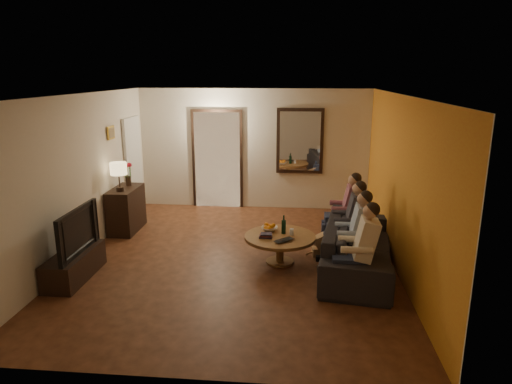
# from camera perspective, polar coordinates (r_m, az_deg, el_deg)

# --- Properties ---
(floor) EXTENTS (5.00, 6.00, 0.01)m
(floor) POSITION_cam_1_polar(r_m,az_deg,el_deg) (7.45, -2.54, -8.37)
(floor) COLOR #3E1F10
(floor) RESTS_ON ground
(ceiling) EXTENTS (5.00, 6.00, 0.01)m
(ceiling) POSITION_cam_1_polar(r_m,az_deg,el_deg) (6.86, -2.79, 12.04)
(ceiling) COLOR white
(ceiling) RESTS_ON back_wall
(back_wall) EXTENTS (5.00, 0.02, 2.60)m
(back_wall) POSITION_cam_1_polar(r_m,az_deg,el_deg) (9.97, -0.30, 5.35)
(back_wall) COLOR beige
(back_wall) RESTS_ON floor
(front_wall) EXTENTS (5.00, 0.02, 2.60)m
(front_wall) POSITION_cam_1_polar(r_m,az_deg,el_deg) (4.22, -8.25, -7.93)
(front_wall) COLOR beige
(front_wall) RESTS_ON floor
(left_wall) EXTENTS (0.02, 6.00, 2.60)m
(left_wall) POSITION_cam_1_polar(r_m,az_deg,el_deg) (7.78, -21.22, 1.70)
(left_wall) COLOR beige
(left_wall) RESTS_ON floor
(right_wall) EXTENTS (0.02, 6.00, 2.60)m
(right_wall) POSITION_cam_1_polar(r_m,az_deg,el_deg) (7.15, 17.62, 0.92)
(right_wall) COLOR beige
(right_wall) RESTS_ON floor
(orange_accent) EXTENTS (0.01, 6.00, 2.60)m
(orange_accent) POSITION_cam_1_polar(r_m,az_deg,el_deg) (7.14, 17.55, 0.93)
(orange_accent) COLOR orange
(orange_accent) RESTS_ON right_wall
(kitchen_doorway) EXTENTS (1.00, 0.06, 2.10)m
(kitchen_doorway) POSITION_cam_1_polar(r_m,az_deg,el_deg) (10.10, -4.84, 3.98)
(kitchen_doorway) COLOR #FFE0A5
(kitchen_doorway) RESTS_ON floor
(door_trim) EXTENTS (1.12, 0.04, 2.22)m
(door_trim) POSITION_cam_1_polar(r_m,az_deg,el_deg) (10.09, -4.85, 3.97)
(door_trim) COLOR black
(door_trim) RESTS_ON floor
(fridge_glimpse) EXTENTS (0.45, 0.03, 1.70)m
(fridge_glimpse) POSITION_cam_1_polar(r_m,az_deg,el_deg) (10.09, -3.42, 3.13)
(fridge_glimpse) COLOR silver
(fridge_glimpse) RESTS_ON floor
(mirror_frame) EXTENTS (1.00, 0.05, 1.40)m
(mirror_frame) POSITION_cam_1_polar(r_m,az_deg,el_deg) (9.85, 5.51, 6.35)
(mirror_frame) COLOR black
(mirror_frame) RESTS_ON back_wall
(mirror_glass) EXTENTS (0.86, 0.02, 1.26)m
(mirror_glass) POSITION_cam_1_polar(r_m,az_deg,el_deg) (9.82, 5.51, 6.33)
(mirror_glass) COLOR white
(mirror_glass) RESTS_ON back_wall
(white_door) EXTENTS (0.06, 0.85, 2.04)m
(white_door) POSITION_cam_1_polar(r_m,az_deg,el_deg) (9.89, -15.06, 3.12)
(white_door) COLOR white
(white_door) RESTS_ON floor
(framed_art) EXTENTS (0.03, 0.28, 0.24)m
(framed_art) POSITION_cam_1_polar(r_m,az_deg,el_deg) (8.85, -17.69, 7.08)
(framed_art) COLOR #B28C33
(framed_art) RESTS_ON left_wall
(art_canvas) EXTENTS (0.01, 0.22, 0.18)m
(art_canvas) POSITION_cam_1_polar(r_m,az_deg,el_deg) (8.84, -17.60, 7.08)
(art_canvas) COLOR brown
(art_canvas) RESTS_ON left_wall
(dresser) EXTENTS (0.45, 0.93, 0.83)m
(dresser) POSITION_cam_1_polar(r_m,az_deg,el_deg) (8.96, -15.92, -2.10)
(dresser) COLOR black
(dresser) RESTS_ON floor
(table_lamp) EXTENTS (0.30, 0.30, 0.54)m
(table_lamp) POSITION_cam_1_polar(r_m,az_deg,el_deg) (8.60, -16.75, 1.85)
(table_lamp) COLOR beige
(table_lamp) RESTS_ON dresser
(flower_vase) EXTENTS (0.14, 0.14, 0.44)m
(flower_vase) POSITION_cam_1_polar(r_m,az_deg,el_deg) (9.01, -15.70, 2.16)
(flower_vase) COLOR red
(flower_vase) RESTS_ON dresser
(tv_stand) EXTENTS (0.45, 1.19, 0.40)m
(tv_stand) POSITION_cam_1_polar(r_m,az_deg,el_deg) (7.23, -21.75, -8.50)
(tv_stand) COLOR black
(tv_stand) RESTS_ON floor
(tv) EXTENTS (1.15, 0.15, 0.66)m
(tv) POSITION_cam_1_polar(r_m,az_deg,el_deg) (7.05, -22.16, -4.53)
(tv) COLOR black
(tv) RESTS_ON tv_stand
(sofa) EXTENTS (2.61, 1.35, 0.73)m
(sofa) POSITION_cam_1_polar(r_m,az_deg,el_deg) (7.17, 12.70, -6.52)
(sofa) COLOR black
(sofa) RESTS_ON floor
(person_a) EXTENTS (0.60, 0.40, 1.20)m
(person_a) POSITION_cam_1_polar(r_m,az_deg,el_deg) (6.25, 12.93, -7.46)
(person_a) COLOR tan
(person_a) RESTS_ON sofa
(person_b) EXTENTS (0.60, 0.40, 1.20)m
(person_b) POSITION_cam_1_polar(r_m,az_deg,el_deg) (6.80, 12.29, -5.57)
(person_b) COLOR tan
(person_b) RESTS_ON sofa
(person_c) EXTENTS (0.60, 0.40, 1.20)m
(person_c) POSITION_cam_1_polar(r_m,az_deg,el_deg) (7.36, 11.75, -3.96)
(person_c) COLOR tan
(person_c) RESTS_ON sofa
(person_d) EXTENTS (0.60, 0.40, 1.20)m
(person_d) POSITION_cam_1_polar(r_m,az_deg,el_deg) (7.93, 11.28, -2.58)
(person_d) COLOR tan
(person_d) RESTS_ON sofa
(dog) EXTENTS (0.59, 0.33, 0.56)m
(dog) POSITION_cam_1_polar(r_m,az_deg,el_deg) (7.57, 8.95, -5.87)
(dog) COLOR #AD8550
(dog) RESTS_ON floor
(coffee_table) EXTENTS (1.14, 1.14, 0.45)m
(coffee_table) POSITION_cam_1_polar(r_m,az_deg,el_deg) (7.24, 3.01, -7.13)
(coffee_table) COLOR brown
(coffee_table) RESTS_ON floor
(bowl) EXTENTS (0.26, 0.26, 0.06)m
(bowl) POSITION_cam_1_polar(r_m,az_deg,el_deg) (7.37, 1.70, -4.60)
(bowl) COLOR white
(bowl) RESTS_ON coffee_table
(oranges) EXTENTS (0.20, 0.20, 0.08)m
(oranges) POSITION_cam_1_polar(r_m,az_deg,el_deg) (7.35, 1.71, -4.10)
(oranges) COLOR orange
(oranges) RESTS_ON bowl
(wine_bottle) EXTENTS (0.07, 0.07, 0.31)m
(wine_bottle) POSITION_cam_1_polar(r_m,az_deg,el_deg) (7.21, 3.48, -4.04)
(wine_bottle) COLOR black
(wine_bottle) RESTS_ON coffee_table
(wine_glass) EXTENTS (0.06, 0.06, 0.10)m
(wine_glass) POSITION_cam_1_polar(r_m,az_deg,el_deg) (7.19, 4.49, -4.99)
(wine_glass) COLOR silver
(wine_glass) RESTS_ON coffee_table
(book_stack) EXTENTS (0.20, 0.15, 0.07)m
(book_stack) POSITION_cam_1_polar(r_m,az_deg,el_deg) (7.07, 1.21, -5.42)
(book_stack) COLOR black
(book_stack) RESTS_ON coffee_table
(laptop) EXTENTS (0.38, 0.38, 0.03)m
(laptop) POSITION_cam_1_polar(r_m,az_deg,el_deg) (6.89, 3.77, -6.18)
(laptop) COLOR black
(laptop) RESTS_ON coffee_table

